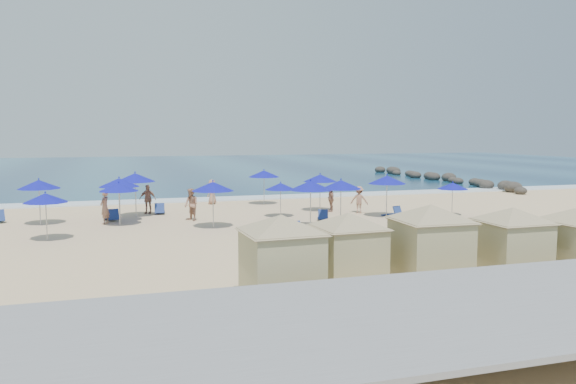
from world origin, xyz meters
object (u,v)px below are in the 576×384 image
object	(u,v)px
cabana_0	(281,247)
cabana_4	(574,233)
umbrella_5	(213,186)
beachgoer_4	(212,192)
umbrella_4	(135,177)
beachgoer_2	(331,199)
trash_bin	(311,251)
umbrella_12	(453,186)
umbrella_2	(119,183)
cabana_3	(512,234)
umbrella_7	(281,186)
beachgoer_1	(191,205)
umbrella_11	(387,180)
beachgoer_5	(148,199)
cabana_2	(431,234)
umbrella_9	(264,174)
cabana_1	(349,240)
umbrella_8	(341,184)
beachgoer_0	(105,207)
umbrella_1	(45,198)
rock_jetty	(439,177)
umbrella_0	(39,184)
umbrella_3	(119,187)
beachgoer_3	(359,200)
umbrella_6	(311,185)
umbrella_10	(320,178)

from	to	relation	value
cabana_0	cabana_4	size ratio (longest dim) A/B	1.11
umbrella_5	beachgoer_4	distance (m)	10.01
umbrella_4	beachgoer_2	bearing A→B (deg)	-6.56
trash_bin	umbrella_12	xyz separation A→B (m)	(11.92, 8.73, 1.38)
cabana_4	umbrella_2	xyz separation A→B (m)	(-14.89, 16.62, 0.72)
cabana_3	beachgoer_2	distance (m)	16.86
umbrella_7	beachgoer_1	size ratio (longest dim) A/B	1.15
trash_bin	beachgoer_1	bearing A→B (deg)	128.07
umbrella_11	beachgoer_5	xyz separation A→B (m)	(-13.24, 5.51, -1.29)
cabana_2	umbrella_9	bearing A→B (deg)	89.99
cabana_1	umbrella_5	world-z (taller)	cabana_1
cabana_1	cabana_4	world-z (taller)	cabana_1
cabana_0	umbrella_9	distance (m)	22.37
trash_bin	cabana_4	distance (m)	9.27
cabana_3	umbrella_9	xyz separation A→B (m)	(-2.95, 21.53, 0.59)
umbrella_5	umbrella_8	bearing A→B (deg)	-8.42
cabana_4	beachgoer_0	size ratio (longest dim) A/B	2.21
umbrella_1	umbrella_4	size ratio (longest dim) A/B	0.85
cabana_4	beachgoer_1	world-z (taller)	cabana_4
rock_jetty	umbrella_4	size ratio (longest dim) A/B	10.05
umbrella_0	trash_bin	bearing A→B (deg)	-48.30
cabana_4	umbrella_7	distance (m)	16.76
cabana_3	cabana_4	size ratio (longest dim) A/B	1.05
rock_jetty	cabana_3	bearing A→B (deg)	-118.65
umbrella_3	umbrella_8	distance (m)	11.71
beachgoer_1	beachgoer_5	distance (m)	4.18
cabana_0	cabana_2	world-z (taller)	cabana_2
trash_bin	beachgoer_3	world-z (taller)	beachgoer_3
beachgoer_0	beachgoer_3	xyz separation A→B (m)	(14.80, -0.19, -0.09)
umbrella_4	umbrella_9	distance (m)	9.23
rock_jetty	umbrella_6	distance (m)	32.07
cabana_2	beachgoer_2	bearing A→B (deg)	79.53
umbrella_4	umbrella_9	size ratio (longest dim) A/B	1.09
umbrella_5	umbrella_10	bearing A→B (deg)	30.21
umbrella_1	umbrella_8	xyz separation A→B (m)	(14.45, 0.16, 0.21)
cabana_0	beachgoer_3	world-z (taller)	cabana_0
umbrella_0	umbrella_8	world-z (taller)	umbrella_0
cabana_0	umbrella_1	xyz separation A→B (m)	(-7.58, 12.02, 0.35)
umbrella_2	umbrella_1	bearing A→B (deg)	-124.60
cabana_2	beachgoer_5	distance (m)	20.68
umbrella_7	umbrella_12	distance (m)	10.14
beachgoer_4	beachgoer_5	world-z (taller)	beachgoer_5
umbrella_6	umbrella_10	bearing A→B (deg)	65.36
cabana_0	umbrella_4	bearing A→B (deg)	100.60
rock_jetty	umbrella_3	distance (m)	36.99
umbrella_1	umbrella_11	distance (m)	18.22
umbrella_3	cabana_1	bearing A→B (deg)	-64.64
cabana_3	umbrella_11	size ratio (longest dim) A/B	1.68
umbrella_7	umbrella_12	world-z (taller)	umbrella_7
umbrella_12	beachgoer_4	bearing A→B (deg)	142.70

